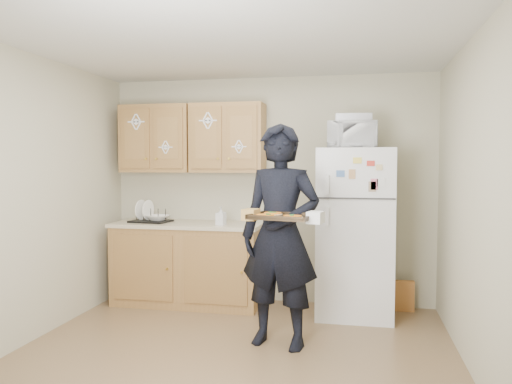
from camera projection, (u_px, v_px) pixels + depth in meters
The scene contains 22 objects.
floor at pixel (229, 362), 3.90m from camera, with size 3.60×3.60×0.00m, color brown.
ceiling at pixel (228, 37), 3.76m from camera, with size 3.60×3.60×0.00m, color silver.
wall_back at pixel (269, 190), 5.59m from camera, with size 3.60×0.04×2.50m, color #B3AD91.
wall_front at pixel (118, 236), 2.07m from camera, with size 3.60×0.04×2.50m, color #B3AD91.
wall_left at pixel (21, 199), 4.19m from camera, with size 0.04×3.60×2.50m, color #B3AD91.
wall_right at pixel (479, 207), 3.47m from camera, with size 0.04×3.60×2.50m, color #B3AD91.
refrigerator at pixel (355, 232), 5.06m from camera, with size 0.75×0.70×1.70m, color white.
base_cabinet at pixel (188, 265), 5.49m from camera, with size 1.60×0.60×0.86m, color brown.
countertop at pixel (188, 224), 5.47m from camera, with size 1.64×0.64×0.04m, color beige.
upper_cab_left at pixel (158, 139), 5.63m from camera, with size 0.80×0.33×0.75m, color brown.
upper_cab_right at pixel (228, 138), 5.46m from camera, with size 0.80×0.33×0.75m, color brown.
cereal_box at pixel (404, 296), 5.23m from camera, with size 0.20×0.07×0.32m, color #DEA14E.
person at pixel (280, 236), 4.20m from camera, with size 0.69×0.45×1.88m, color black.
baking_tray at pixel (282, 217), 3.89m from camera, with size 0.48×0.35×0.04m, color black.
pizza_front_left at pixel (265, 215), 3.86m from camera, with size 0.16×0.16×0.02m, color orange.
pizza_front_right at pixel (292, 217), 3.77m from camera, with size 0.16×0.16×0.02m, color orange.
pizza_back_left at pixel (273, 213), 4.01m from camera, with size 0.16×0.16×0.02m, color orange.
microwave at pixel (351, 135), 4.96m from camera, with size 0.48×0.33×0.27m, color white.
foil_pan at pixel (354, 118), 4.98m from camera, with size 0.35×0.24×0.07m, color #AEAEB5.
dish_rack at pixel (151, 215), 5.52m from camera, with size 0.41×0.31×0.16m, color black.
bowl at pixel (158, 218), 5.50m from camera, with size 0.24×0.24×0.06m, color white.
soap_bottle at pixel (221, 216), 5.24m from camera, with size 0.09×0.09×0.20m, color white.
Camera 1 is at (0.98, -3.70, 1.55)m, focal length 35.00 mm.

